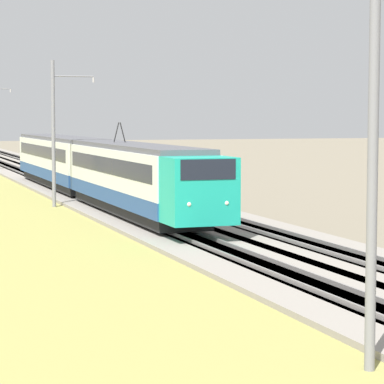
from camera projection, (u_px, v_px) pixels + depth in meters
The scene contains 7 objects.
ballast_main at pixel (80, 197), 59.70m from camera, with size 240.00×4.40×0.30m.
ballast_adjacent at pixel (136, 195), 60.93m from camera, with size 240.00×4.40×0.30m.
track_main at pixel (80, 196), 59.70m from camera, with size 240.00×1.57×0.45m.
track_adjacent at pixel (136, 195), 60.93m from camera, with size 240.00×1.57×0.45m.
passenger_train at pixel (92, 165), 56.12m from camera, with size 42.03×2.93×5.07m.
catenary_mast_near at pixel (375, 159), 18.45m from camera, with size 0.22×2.56×8.72m.
catenary_mast_mid at pixel (54, 133), 52.78m from camera, with size 0.22×2.56×8.64m.
Camera 1 is at (-8.68, 12.21, 5.34)m, focal length 85.00 mm.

